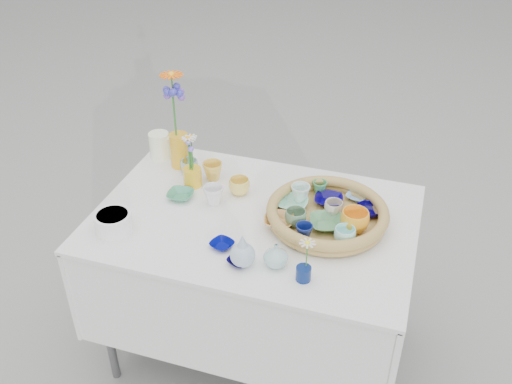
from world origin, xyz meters
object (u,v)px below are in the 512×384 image
(wicker_tray, at_px, (327,214))
(bud_vase_seafoam, at_px, (276,255))
(display_table, at_px, (255,347))
(tall_vase_yellow, at_px, (179,150))

(wicker_tray, bearing_deg, bud_vase_seafoam, -111.78)
(display_table, distance_m, wicker_tray, 0.85)
(bud_vase_seafoam, relative_size, tall_vase_yellow, 0.58)
(display_table, height_order, wicker_tray, wicker_tray)
(bud_vase_seafoam, xyz_separation_m, tall_vase_yellow, (-0.60, 0.52, 0.03))
(wicker_tray, height_order, tall_vase_yellow, tall_vase_yellow)
(display_table, relative_size, tall_vase_yellow, 7.96)
(display_table, distance_m, tall_vase_yellow, 0.99)
(wicker_tray, xyz_separation_m, tall_vase_yellow, (-0.72, 0.22, 0.04))
(display_table, bearing_deg, bud_vase_seafoam, -57.51)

